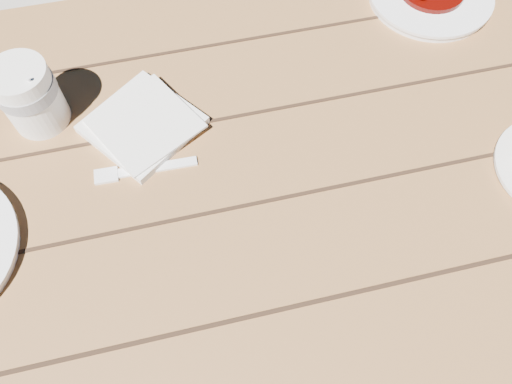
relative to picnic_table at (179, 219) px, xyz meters
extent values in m
plane|color=#A9A399|center=(0.00, 0.00, -0.59)|extent=(60.00, 60.00, 0.00)
cube|color=brown|center=(0.00, 0.00, 0.14)|extent=(2.00, 0.80, 0.05)
cube|color=brown|center=(0.88, 0.32, -0.24)|extent=(0.07, 0.07, 0.70)
cube|color=brown|center=(0.00, 0.65, -0.15)|extent=(1.80, 0.25, 0.04)
cube|color=brown|center=(0.80, 0.65, -0.38)|extent=(0.06, 0.06, 0.42)
cylinder|color=white|center=(-0.17, 0.15, 0.22)|extent=(0.09, 0.09, 0.11)
cube|color=white|center=(-0.02, 0.09, 0.17)|extent=(0.21, 0.21, 0.01)
camera|label=1|loc=(0.05, -0.40, 0.81)|focal=35.00mm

